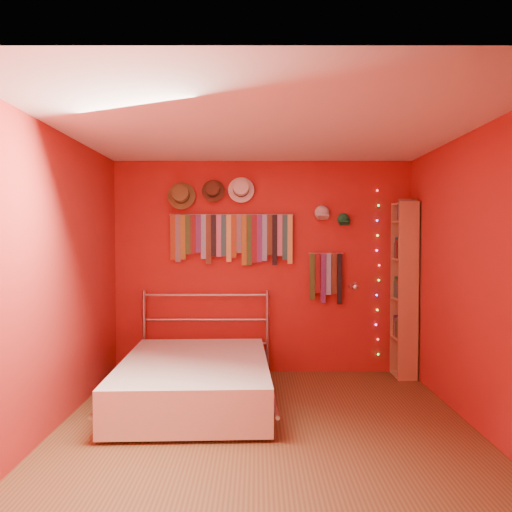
{
  "coord_description": "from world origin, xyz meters",
  "views": [
    {
      "loc": [
        -0.07,
        -4.14,
        1.59
      ],
      "look_at": [
        -0.08,
        0.9,
        1.41
      ],
      "focal_mm": 35.0,
      "sensor_mm": 36.0,
      "label": 1
    }
  ],
  "objects_px": {
    "bookshelf": "(408,288)",
    "reading_lamp": "(355,287)",
    "bed": "(195,379)",
    "tie_rack": "(232,236)"
  },
  "relations": [
    {
      "from": "bookshelf",
      "to": "tie_rack",
      "type": "bearing_deg",
      "value": 175.61
    },
    {
      "from": "reading_lamp",
      "to": "bed",
      "type": "xyz_separation_m",
      "value": [
        -1.71,
        -0.88,
        -0.81
      ]
    },
    {
      "from": "reading_lamp",
      "to": "bed",
      "type": "bearing_deg",
      "value": -152.89
    },
    {
      "from": "tie_rack",
      "to": "bookshelf",
      "type": "xyz_separation_m",
      "value": [
        2.02,
        -0.15,
        -0.6
      ]
    },
    {
      "from": "reading_lamp",
      "to": "bookshelf",
      "type": "distance_m",
      "value": 0.62
    },
    {
      "from": "bookshelf",
      "to": "reading_lamp",
      "type": "bearing_deg",
      "value": -177.26
    },
    {
      "from": "reading_lamp",
      "to": "bookshelf",
      "type": "relative_size",
      "value": 0.16
    },
    {
      "from": "reading_lamp",
      "to": "bed",
      "type": "distance_m",
      "value": 2.09
    },
    {
      "from": "tie_rack",
      "to": "bed",
      "type": "xyz_separation_m",
      "value": [
        -0.31,
        -1.06,
        -1.39
      ]
    },
    {
      "from": "reading_lamp",
      "to": "tie_rack",
      "type": "bearing_deg",
      "value": 172.51
    }
  ]
}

